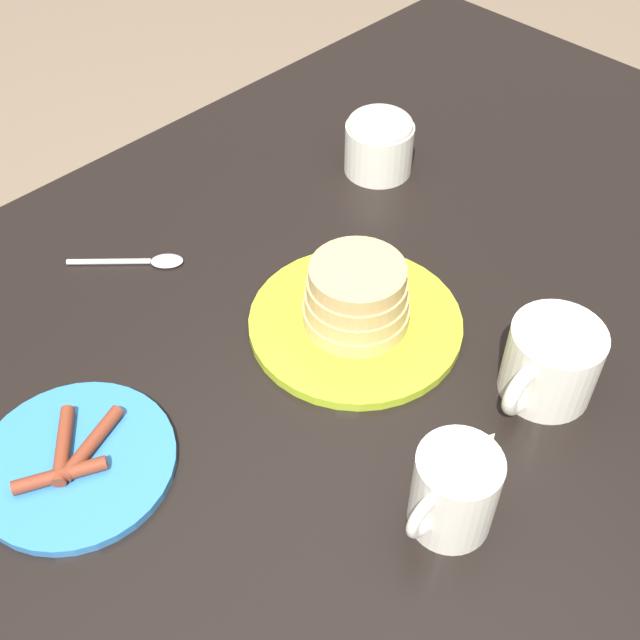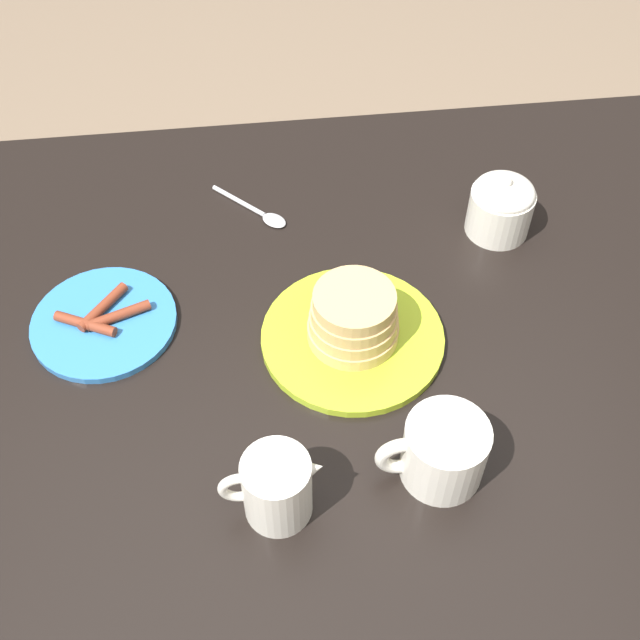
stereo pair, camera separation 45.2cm
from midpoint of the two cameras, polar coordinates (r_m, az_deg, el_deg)
ground_plane at (r=1.61m, az=7.25°, el=-18.01°), size 8.00×8.00×0.00m
dining_table at (r=1.05m, az=10.65°, el=-5.15°), size 1.55×0.90×0.74m
pancake_plate at (r=0.93m, az=14.26°, el=-1.54°), size 0.24×0.24×0.09m
side_plate_bacon at (r=0.94m, az=-6.13°, el=-1.20°), size 0.19×0.19×0.02m
coffee_mug at (r=0.85m, az=22.73°, el=-11.16°), size 0.13×0.10×0.09m
creamer_pitcher at (r=0.78m, az=10.80°, el=-14.74°), size 0.12×0.08×0.10m
sugar_bowl at (r=1.13m, az=23.60°, el=7.46°), size 0.09×0.09×0.10m
spoon at (r=1.09m, az=5.21°, el=7.54°), size 0.11×0.11×0.01m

